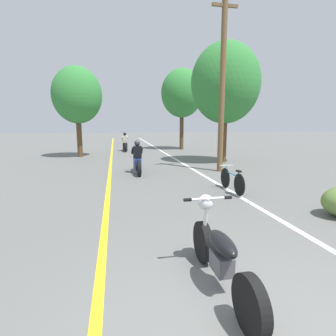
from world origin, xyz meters
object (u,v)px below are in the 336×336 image
Objects in this scene: utility_pole at (222,83)px; roadside_tree_right_near at (226,83)px; motorcycle_foreground at (220,254)px; motorcycle_rider_far at (125,144)px; roadside_tree_left at (77,95)px; roadside_tree_right_far at (182,93)px; bicycle_parked at (232,180)px; motorcycle_rider_lead at (138,161)px.

utility_pole is 2.86m from roadside_tree_right_near.
motorcycle_rider_far is at bearing 91.70° from motorcycle_foreground.
utility_pole is 9.38m from roadside_tree_left.
roadside_tree_right_far reaches higher than motorcycle_foreground.
roadside_tree_right_far is at bearing 6.25° from motorcycle_rider_far.
utility_pole is at bearing -116.07° from roadside_tree_right_near.
motorcycle_foreground is 5.00m from bicycle_parked.
roadside_tree_left reaches higher than motorcycle_rider_far.
bicycle_parked is (2.25, 4.46, -0.09)m from motorcycle_foreground.
motorcycle_rider_far is at bearing 46.03° from roadside_tree_left.
roadside_tree_left is 2.68× the size of motorcycle_foreground.
roadside_tree_right_near is 9.38m from motorcycle_rider_far.
roadside_tree_right_near is 6.49m from motorcycle_rider_lead.
roadside_tree_left is (-6.71, 6.55, 0.00)m from utility_pole.
motorcycle_foreground is at bearing -87.48° from motorcycle_rider_lead.
motorcycle_rider_lead is (-4.86, -2.31, -3.63)m from roadside_tree_right_near.
motorcycle_rider_lead reaches higher than motorcycle_foreground.
roadside_tree_left is at bearing 116.17° from motorcycle_rider_lead.
roadside_tree_right_near is at bearing -86.84° from roadside_tree_right_far.
roadside_tree_left is 5.34m from motorcycle_rider_far.
roadside_tree_left is at bearing 103.48° from motorcycle_foreground.
motorcycle_rider_lead is 0.97× the size of motorcycle_rider_far.
roadside_tree_left reaches higher than motorcycle_foreground.
roadside_tree_right_far is 3.09× the size of motorcycle_foreground.
roadside_tree_right_near reaches higher than motorcycle_rider_far.
bicycle_parked is at bearing -54.50° from motorcycle_rider_lead.
motorcycle_rider_lead is at bearing 176.21° from utility_pole.
utility_pole reaches higher than motorcycle_rider_far.
utility_pole is at bearing 73.57° from bicycle_parked.
roadside_tree_right_far reaches higher than motorcycle_rider_lead.
bicycle_parked is (2.61, -3.65, -0.18)m from motorcycle_rider_lead.
motorcycle_rider_far is (-5.02, 7.05, -3.62)m from roadside_tree_right_near.
roadside_tree_right_near is 7.57m from roadside_tree_right_far.
utility_pole is 10.15m from roadside_tree_right_far.
motorcycle_rider_far is at bearing 90.99° from motorcycle_rider_lead.
roadside_tree_left is 3.33× the size of bicycle_parked.
motorcycle_rider_far reaches higher than motorcycle_foreground.
roadside_tree_right_near is at bearing 69.30° from bicycle_parked.
utility_pole is at bearing -94.70° from roadside_tree_right_far.
motorcycle_foreground is at bearing -102.81° from roadside_tree_right_far.
motorcycle_rider_lead is 1.23× the size of bicycle_parked.
roadside_tree_right_near is at bearing 66.64° from motorcycle_foreground.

